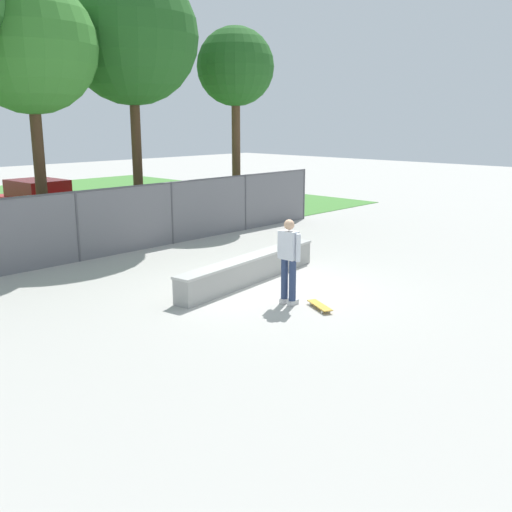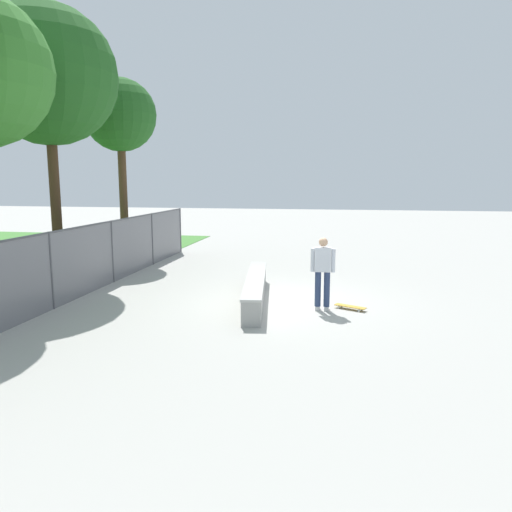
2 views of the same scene
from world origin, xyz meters
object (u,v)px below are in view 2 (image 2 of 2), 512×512
Objects in this scene: skateboard at (350,307)px; tree_far at (120,117)px; skateboarder at (323,270)px; tree_mid at (47,76)px; concrete_ledge at (256,289)px.

tree_far reaches higher than skateboard.
skateboarder is at bearing 105.26° from skateboard.
skateboarder is 10.35m from tree_mid.
skateboarder is 2.25× the size of skateboard.
tree_mid is at bearing 176.39° from tree_far.
concrete_ledge is 9.19m from tree_mid.
skateboarder is at bearing -111.28° from concrete_ledge.
tree_mid reaches higher than concrete_ledge.
skateboarder reaches higher than concrete_ledge.
skateboard is 12.39m from tree_far.
tree_mid is (2.33, 8.56, 5.33)m from skateboarder.
tree_far reaches higher than concrete_ledge.
concrete_ledge is 2.06m from skateboarder.
tree_mid reaches higher than tree_far.
tree_far is (6.65, 8.28, 4.64)m from skateboarder.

